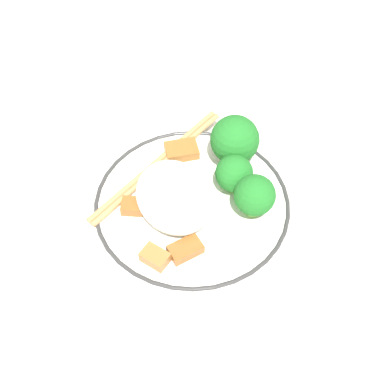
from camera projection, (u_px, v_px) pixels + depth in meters
The scene contains 11 objects.
ground_plane at pixel (192, 211), 0.62m from camera, with size 3.00×3.00×0.00m, color silver.
plate at pixel (192, 206), 0.61m from camera, with size 0.22×0.22×0.02m.
rice_mound at pixel (175, 199), 0.58m from camera, with size 0.10×0.08×0.05m.
broccoli_back_left at pixel (255, 196), 0.57m from camera, with size 0.05×0.05×0.05m.
broccoli_back_center at pixel (235, 175), 0.59m from camera, with size 0.04×0.04×0.05m.
broccoli_back_right at pixel (235, 140), 0.61m from camera, with size 0.06×0.06×0.07m.
meat_near_front at pixel (155, 257), 0.55m from camera, with size 0.03×0.03×0.01m.
meat_near_left at pixel (137, 206), 0.59m from camera, with size 0.03×0.04×0.01m.
meat_near_right at pixel (185, 249), 0.56m from camera, with size 0.03×0.04×0.01m.
meat_near_back at pixel (182, 150), 0.64m from camera, with size 0.03×0.04×0.01m.
chopsticks at pixel (158, 165), 0.63m from camera, with size 0.11×0.20×0.01m.
Camera 1 is at (0.33, -0.14, 0.50)m, focal length 50.00 mm.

